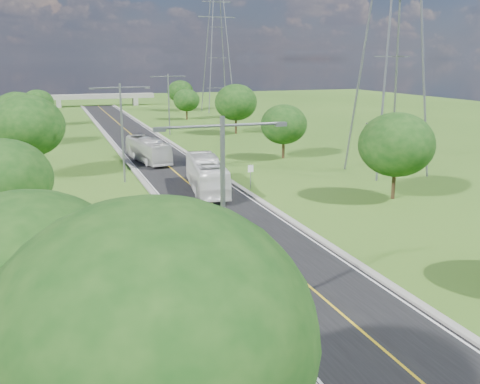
# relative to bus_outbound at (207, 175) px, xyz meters

# --- Properties ---
(ground) EXTENTS (260.00, 260.00, 0.00)m
(ground) POSITION_rel_bus_outbound_xyz_m (-0.80, 21.82, -1.67)
(ground) COLOR #335B19
(ground) RESTS_ON ground
(road) EXTENTS (8.00, 150.00, 0.06)m
(road) POSITION_rel_bus_outbound_xyz_m (-0.80, 27.82, -1.64)
(road) COLOR black
(road) RESTS_ON ground
(curb_left) EXTENTS (0.50, 150.00, 0.22)m
(curb_left) POSITION_rel_bus_outbound_xyz_m (-5.05, 27.82, -1.56)
(curb_left) COLOR gray
(curb_left) RESTS_ON ground
(curb_right) EXTENTS (0.50, 150.00, 0.22)m
(curb_right) POSITION_rel_bus_outbound_xyz_m (3.45, 27.82, -1.56)
(curb_right) COLOR gray
(curb_right) RESTS_ON ground
(speed_limit_sign) EXTENTS (0.55, 0.09, 2.40)m
(speed_limit_sign) POSITION_rel_bus_outbound_xyz_m (4.40, -0.19, -0.07)
(speed_limit_sign) COLOR slate
(speed_limit_sign) RESTS_ON ground
(overpass) EXTENTS (30.00, 3.00, 3.20)m
(overpass) POSITION_rel_bus_outbound_xyz_m (-0.80, 101.82, 0.74)
(overpass) COLOR gray
(overpass) RESTS_ON ground
(streetlight_near_left) EXTENTS (5.90, 0.25, 10.00)m
(streetlight_near_left) POSITION_rel_bus_outbound_xyz_m (-6.80, -26.18, 4.28)
(streetlight_near_left) COLOR slate
(streetlight_near_left) RESTS_ON ground
(streetlight_mid_left) EXTENTS (5.90, 0.25, 10.00)m
(streetlight_mid_left) POSITION_rel_bus_outbound_xyz_m (-6.80, 6.82, 4.28)
(streetlight_mid_left) COLOR slate
(streetlight_mid_left) RESTS_ON ground
(streetlight_far_right) EXTENTS (5.90, 0.25, 10.00)m
(streetlight_far_right) POSITION_rel_bus_outbound_xyz_m (5.20, 39.82, 4.28)
(streetlight_far_right) COLOR slate
(streetlight_far_right) RESTS_ON ground
(power_tower_near) EXTENTS (9.00, 6.40, 28.00)m
(power_tower_near) POSITION_rel_bus_outbound_xyz_m (21.20, 1.82, 12.34)
(power_tower_near) COLOR slate
(power_tower_near) RESTS_ON ground
(power_tower_far) EXTENTS (9.00, 6.40, 28.00)m
(power_tower_far) POSITION_rel_bus_outbound_xyz_m (25.20, 76.82, 12.34)
(power_tower_far) COLOR slate
(power_tower_far) RESTS_ON ground
(tree_la) EXTENTS (7.14, 7.14, 8.30)m
(tree_la) POSITION_rel_bus_outbound_xyz_m (-14.80, -30.18, 3.60)
(tree_la) COLOR black
(tree_la) RESTS_ON ground
(tree_lb) EXTENTS (6.30, 6.30, 7.33)m
(tree_lb) POSITION_rel_bus_outbound_xyz_m (-16.80, -10.18, 2.98)
(tree_lb) COLOR black
(tree_lb) RESTS_ON ground
(tree_lc) EXTENTS (7.56, 7.56, 8.79)m
(tree_lc) POSITION_rel_bus_outbound_xyz_m (-15.80, 11.82, 3.91)
(tree_lc) COLOR black
(tree_lc) RESTS_ON ground
(tree_ld) EXTENTS (6.72, 6.72, 7.82)m
(tree_ld) POSITION_rel_bus_outbound_xyz_m (-17.80, 35.82, 3.29)
(tree_ld) COLOR black
(tree_ld) RESTS_ON ground
(tree_le) EXTENTS (5.88, 5.88, 6.84)m
(tree_le) POSITION_rel_bus_outbound_xyz_m (-15.30, 59.82, 2.67)
(tree_le) COLOR black
(tree_le) RESTS_ON ground
(tree_lf) EXTENTS (7.98, 7.98, 9.28)m
(tree_lf) POSITION_rel_bus_outbound_xyz_m (-11.80, -36.18, 4.22)
(tree_lf) COLOR black
(tree_lf) RESTS_ON ground
(tree_rb) EXTENTS (6.72, 6.72, 7.82)m
(tree_rb) POSITION_rel_bus_outbound_xyz_m (15.20, -8.18, 3.29)
(tree_rb) COLOR black
(tree_rb) RESTS_ON ground
(tree_rc) EXTENTS (5.88, 5.88, 6.84)m
(tree_rc) POSITION_rel_bus_outbound_xyz_m (14.20, 13.82, 2.67)
(tree_rc) COLOR black
(tree_rc) RESTS_ON ground
(tree_rd) EXTENTS (7.14, 7.14, 8.30)m
(tree_rd) POSITION_rel_bus_outbound_xyz_m (16.20, 37.82, 3.60)
(tree_rd) COLOR black
(tree_rd) RESTS_ON ground
(tree_re) EXTENTS (5.46, 5.46, 6.35)m
(tree_re) POSITION_rel_bus_outbound_xyz_m (13.70, 61.82, 2.36)
(tree_re) COLOR black
(tree_re) RESTS_ON ground
(tree_rf) EXTENTS (6.30, 6.30, 7.33)m
(tree_rf) POSITION_rel_bus_outbound_xyz_m (17.20, 81.82, 2.98)
(tree_rf) COLOR black
(tree_rf) RESTS_ON ground
(bus_outbound) EXTENTS (4.33, 11.81, 3.22)m
(bus_outbound) POSITION_rel_bus_outbound_xyz_m (0.00, 0.00, 0.00)
(bus_outbound) COLOR white
(bus_outbound) RESTS_ON road
(bus_inbound) EXTENTS (4.03, 10.72, 2.92)m
(bus_inbound) POSITION_rel_bus_outbound_xyz_m (-2.53, 16.97, -0.15)
(bus_inbound) COLOR silver
(bus_inbound) RESTS_ON road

